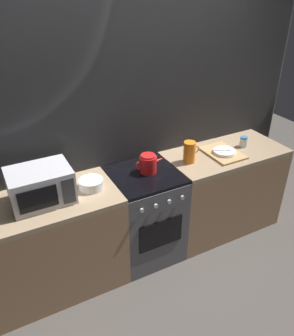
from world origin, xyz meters
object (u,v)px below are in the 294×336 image
stove_unit (145,215)px  spice_jar (243,142)px  kettle (148,164)px  microwave (41,186)px  dish_pile (223,152)px  mixing_bowl (91,184)px  pitcher (190,152)px

stove_unit → spice_jar: spice_jar is taller
kettle → spice_jar: kettle is taller
microwave → stove_unit: bearing=-0.7°
dish_pile → spice_jar: spice_jar is taller
kettle → dish_pile: (0.79, -0.05, -0.06)m
kettle → mixing_bowl: size_ratio=1.42×
kettle → dish_pile: kettle is taller
microwave → dish_pile: bearing=-1.3°
mixing_bowl → kettle: bearing=1.3°
mixing_bowl → spice_jar: 1.61m
dish_pile → microwave: bearing=178.7°
pitcher → mixing_bowl: bearing=179.8°
stove_unit → pitcher: (0.46, 0.00, 0.55)m
pitcher → kettle: bearing=177.8°
stove_unit → kettle: bearing=21.2°
microwave → pitcher: size_ratio=2.30×
stove_unit → kettle: kettle is taller
pitcher → dish_pile: size_ratio=0.50×
stove_unit → pitcher: 0.72m
stove_unit → mixing_bowl: (-0.49, 0.01, 0.49)m
pitcher → spice_jar: 0.66m
microwave → mixing_bowl: (0.39, -0.00, -0.10)m
kettle → pitcher: 0.42m
stove_unit → dish_pile: 0.96m
spice_jar → mixing_bowl: bearing=-179.8°
microwave → dish_pile: size_ratio=1.15×
kettle → mixing_bowl: kettle is taller
kettle → microwave: bearing=-179.6°
kettle → stove_unit: bearing=-158.8°
microwave → kettle: size_ratio=1.62×
mixing_bowl → dish_pile: size_ratio=0.50×
pitcher → stove_unit: bearing=-179.9°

